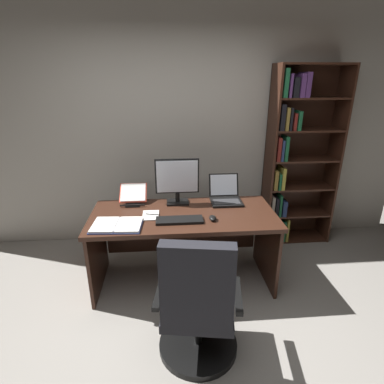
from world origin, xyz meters
The scene contains 13 objects.
ground_plane centered at (0.00, 0.00, 0.00)m, with size 7.53×7.53×0.00m, color gray.
wall_back centered at (0.00, 1.99, 1.38)m, with size 5.62×0.12×2.75m, color #B2ADA3.
desk centered at (0.03, 1.05, 0.55)m, with size 1.74×0.78×0.75m.
bookshelf centered at (1.39, 1.75, 1.06)m, with size 0.82×0.33×2.10m.
office_chair centered at (0.08, 0.04, 0.43)m, with size 0.66×0.60×1.03m.
monitor centered at (-0.01, 1.23, 0.98)m, with size 0.44×0.16×0.46m.
laptop centered at (0.48, 1.24, 0.81)m, with size 0.31×0.34×0.25m.
keyboard centered at (-0.01, 0.81, 0.76)m, with size 0.42×0.15×0.02m, color black.
computer_mouse centered at (0.29, 0.81, 0.77)m, with size 0.06×0.10×0.04m, color black.
reading_stand_with_book centered at (-0.46, 1.29, 0.83)m, with size 0.27×0.26×0.17m.
open_binder centered at (-0.56, 0.76, 0.76)m, with size 0.45×0.33×0.02m.
notepad centered at (-0.28, 0.94, 0.76)m, with size 0.15×0.21×0.01m, color white.
pen centered at (-0.26, 0.94, 0.77)m, with size 0.01×0.01×0.14m, color black.
Camera 1 is at (-0.11, -1.65, 1.97)m, focal length 28.60 mm.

